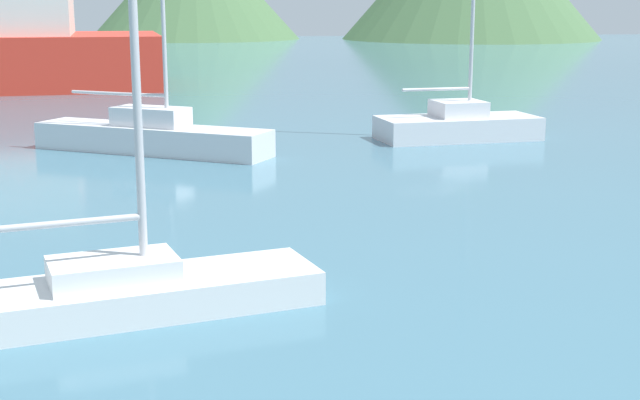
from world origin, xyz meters
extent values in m
cube|color=white|center=(-2.63, 12.37, 0.24)|extent=(6.00, 2.83, 0.49)
cube|color=white|center=(-2.63, 12.37, 0.66)|extent=(1.94, 1.42, 0.34)
cylinder|color=#BCBCC1|center=(-3.47, 12.16, 1.39)|extent=(2.56, 0.72, 0.10)
cube|color=silver|center=(-2.56, 26.50, 0.39)|extent=(7.04, 5.09, 0.79)
cube|color=silver|center=(-2.56, 26.50, 1.06)|extent=(2.42, 2.03, 0.55)
cylinder|color=#BCBCC1|center=(-3.50, 27.07, 1.69)|extent=(2.87, 1.80, 0.10)
cube|color=silver|center=(7.11, 27.69, 0.37)|extent=(5.30, 2.64, 0.73)
cube|color=silver|center=(7.11, 27.69, 0.99)|extent=(1.68, 1.63, 0.51)
cylinder|color=#BCBCC1|center=(6.34, 27.61, 1.63)|extent=(2.30, 0.34, 0.10)
camera|label=1|loc=(-1.56, 0.19, 4.29)|focal=50.00mm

